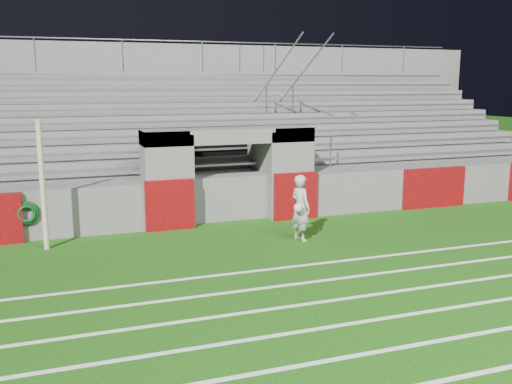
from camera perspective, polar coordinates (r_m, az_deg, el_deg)
name	(u,v)px	position (r m, az deg, el deg)	size (l,w,h in m)	color
ground	(274,254)	(13.07, 1.84, -6.20)	(90.00, 90.00, 0.00)	#17490C
field_post	(43,185)	(13.98, -20.57, 0.63)	(0.13, 0.13, 3.04)	beige
field_markings	(399,348)	(8.92, 14.11, -14.88)	(28.00, 8.09, 0.01)	white
stadium_structure	(192,151)	(20.26, -6.44, 4.14)	(26.00, 8.48, 5.42)	#5E5C59
goalkeeper_with_ball	(300,208)	(14.01, 4.47, -1.58)	(0.58, 0.74, 1.64)	#A6ABAF
hose_coil	(27,213)	(14.90, -21.95, -1.99)	(0.59, 0.15, 0.59)	#0C3F10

